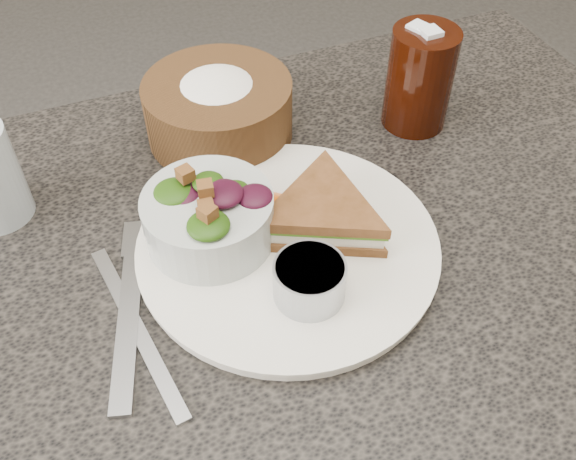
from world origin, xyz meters
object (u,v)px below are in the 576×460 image
Objects in this scene: dining_table at (286,433)px; cola_glass at (420,74)px; dinner_plate at (288,246)px; salad_bowl at (208,211)px; dressing_ramekin at (309,281)px; sandwich at (322,214)px; bread_basket at (218,101)px.

cola_glass reaches higher than dining_table.
dinner_plate is (0.01, 0.01, 0.38)m from dining_table.
salad_bowl is 1.92× the size of dressing_ramekin.
dinner_plate reaches higher than dining_table.
salad_bowl is at bearing 153.33° from dinner_plate.
sandwich is at bearing 58.22° from dressing_ramekin.
bread_basket is at bearing 128.40° from sandwich.
cola_glass is at bearing 32.20° from dinner_plate.
bread_basket reaches higher than dining_table.
cola_glass reaches higher than dressing_ramekin.
sandwich is at bearing 7.44° from dinner_plate.
dinner_plate is 0.05m from sandwich.
sandwich reaches higher than dinner_plate.
dressing_ramekin is (-0.05, -0.07, -0.00)m from sandwich.
sandwich is 0.20m from bread_basket.
dining_table is at bearing -90.86° from bread_basket.
dressing_ramekin is at bearing -137.76° from cola_glass.
dressing_ramekin is at bearing -58.73° from salad_bowl.
cola_glass is (0.18, 0.14, 0.03)m from sandwich.
cola_glass is (0.22, 0.14, 0.06)m from dinner_plate.
cola_glass is (0.23, -0.06, 0.02)m from bread_basket.
dinner_plate is at bearing -147.80° from cola_glass.
dressing_ramekin is at bearing -95.82° from sandwich.
dinner_plate is 4.47× the size of dressing_ramekin.
cola_glass is at bearing 62.25° from sandwich.
sandwich reaches higher than dining_table.
bread_basket reaches higher than dinner_plate.
salad_bowl is 0.74× the size of bread_basket.
salad_bowl reaches higher than dinner_plate.
bread_basket is (0.06, 0.17, -0.00)m from salad_bowl.
dining_table is 0.41m from sandwich.
sandwich is 0.09m from dressing_ramekin.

